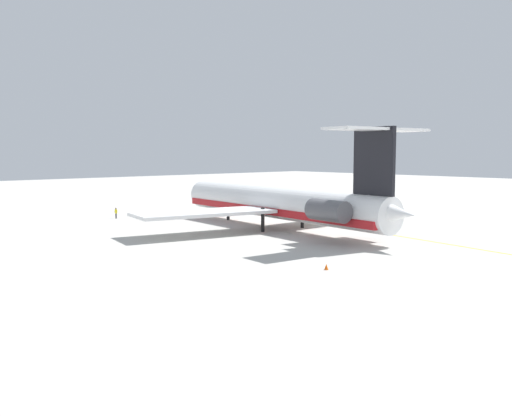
# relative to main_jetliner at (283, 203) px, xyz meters

# --- Properties ---
(ground) EXTENTS (322.39, 322.39, 0.00)m
(ground) POSITION_rel_main_jetliner_xyz_m (1.15, -12.17, -3.71)
(ground) COLOR #B7B5AD
(main_jetliner) EXTENTS (46.76, 41.36, 13.62)m
(main_jetliner) POSITION_rel_main_jetliner_xyz_m (0.00, 0.00, 0.00)
(main_jetliner) COLOR white
(main_jetliner) RESTS_ON ground
(ground_crew_near_nose) EXTENTS (0.28, 0.39, 1.75)m
(ground_crew_near_nose) POSITION_rel_main_jetliner_xyz_m (20.57, -22.40, -2.60)
(ground_crew_near_nose) COLOR black
(ground_crew_near_nose) RESTS_ON ground
(ground_crew_near_tail) EXTENTS (0.39, 0.28, 1.75)m
(ground_crew_near_tail) POSITION_rel_main_jetliner_xyz_m (27.55, 10.61, -2.60)
(ground_crew_near_tail) COLOR black
(ground_crew_near_tail) RESTS_ON ground
(ground_crew_portside) EXTENTS (0.45, 0.29, 1.82)m
(ground_crew_portside) POSITION_rel_main_jetliner_xyz_m (17.42, -25.28, -2.56)
(ground_crew_portside) COLOR black
(ground_crew_portside) RESTS_ON ground
(ground_crew_starboard) EXTENTS (0.43, 0.29, 1.82)m
(ground_crew_starboard) POSITION_rel_main_jetliner_xyz_m (11.36, -26.47, -2.56)
(ground_crew_starboard) COLOR black
(ground_crew_starboard) RESTS_ON ground
(safety_cone_nose) EXTENTS (0.40, 0.40, 0.55)m
(safety_cone_nose) POSITION_rel_main_jetliner_xyz_m (-21.55, 16.01, -3.44)
(safety_cone_nose) COLOR #EA590F
(safety_cone_nose) RESTS_ON ground
(taxiway_centreline) EXTENTS (73.90, 12.43, 0.01)m
(taxiway_centreline) POSITION_rel_main_jetliner_xyz_m (1.30, -9.29, -3.71)
(taxiway_centreline) COLOR gold
(taxiway_centreline) RESTS_ON ground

